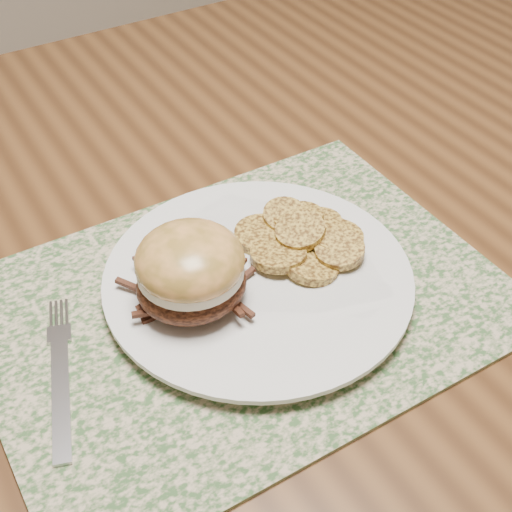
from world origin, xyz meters
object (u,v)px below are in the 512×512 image
at_px(pork_sandwich, 190,270).
at_px(fork, 60,373).
at_px(dinner_plate, 258,280).
at_px(dining_table, 148,290).

xyz_separation_m(pork_sandwich, fork, (-0.12, -0.01, -0.05)).
height_order(pork_sandwich, fork, pork_sandwich).
bearing_deg(pork_sandwich, dinner_plate, -5.05).
relative_size(pork_sandwich, fork, 0.61).
xyz_separation_m(dining_table, fork, (-0.13, -0.13, 0.09)).
relative_size(dinner_plate, fork, 1.60).
bearing_deg(dinner_plate, fork, -178.82).
height_order(dining_table, fork, fork).
bearing_deg(dinner_plate, dining_table, 114.82).
bearing_deg(dining_table, dinner_plate, -65.18).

